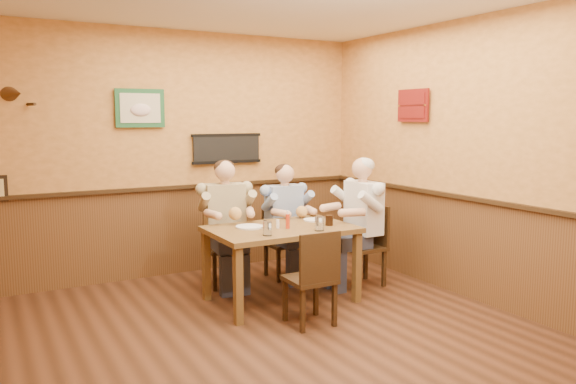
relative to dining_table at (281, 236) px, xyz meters
name	(u,v)px	position (x,y,z in m)	size (l,w,h in m)	color
room	(260,135)	(-0.64, -0.83, 1.03)	(5.02, 5.03, 2.81)	#351D10
dining_table	(281,236)	(0.00, 0.00, 0.00)	(1.40, 0.90, 0.75)	brown
chair_back_left	(225,247)	(-0.28, 0.75, -0.23)	(0.40, 0.40, 0.86)	#342210
chair_back_right	(284,242)	(0.43, 0.72, -0.25)	(0.38, 0.38, 0.82)	#342210
chair_right_end	(363,246)	(1.03, 0.04, -0.22)	(0.40, 0.40, 0.88)	#342210
chair_near_side	(310,277)	(-0.08, -0.67, -0.23)	(0.39, 0.39, 0.85)	#342210
diner_tan_shirt	(225,230)	(-0.28, 0.75, -0.04)	(0.57, 0.57, 1.23)	tan
diner_blue_polo	(284,227)	(0.43, 0.72, -0.07)	(0.54, 0.54, 1.17)	#869CC9
diner_white_elder	(363,229)	(1.03, 0.04, -0.03)	(0.58, 0.58, 1.25)	silver
water_glass_left	(267,229)	(-0.30, -0.29, 0.16)	(0.09, 0.09, 0.13)	silver
water_glass_mid	(320,224)	(0.23, -0.34, 0.16)	(0.09, 0.09, 0.14)	white
cola_tumbler	(329,220)	(0.46, -0.16, 0.14)	(0.08, 0.08, 0.10)	black
hot_sauce_bottle	(288,220)	(0.02, -0.09, 0.17)	(0.04, 0.04, 0.16)	red
salt_shaker	(278,224)	(-0.06, -0.04, 0.13)	(0.03, 0.03, 0.08)	white
pepper_shaker	(265,225)	(-0.18, -0.02, 0.13)	(0.03, 0.03, 0.09)	black
plate_far_left	(249,227)	(-0.29, 0.12, 0.10)	(0.27, 0.27, 0.02)	silver
plate_far_right	(314,220)	(0.47, 0.14, 0.10)	(0.22, 0.22, 0.01)	silver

